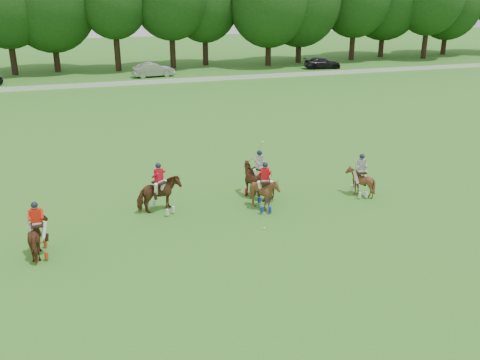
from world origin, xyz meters
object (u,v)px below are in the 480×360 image
object	(u,v)px
car_right	(322,63)
polo_red_a	(39,237)
polo_stripe_a	(259,180)
polo_stripe_b	(360,181)
car_mid	(153,70)
polo_red_b	(160,195)
polo_red_c	(265,193)
polo_ball	(264,228)

from	to	relation	value
car_right	polo_red_a	world-z (taller)	polo_red_a
polo_red_a	polo_stripe_a	xyz separation A→B (m)	(10.07, 3.17, 0.08)
car_right	polo_stripe_b	distance (m)	41.77
car_mid	polo_red_b	world-z (taller)	polo_red_b
polo_red_c	polo_ball	xyz separation A→B (m)	(-0.74, -2.07, -0.78)
car_mid	polo_red_a	bearing A→B (deg)	159.92
polo_red_c	polo_stripe_b	distance (m)	5.12
polo_red_a	polo_red_b	distance (m)	5.84
polo_red_c	polo_stripe_b	bearing A→B (deg)	2.96
car_mid	polo_stripe_b	xyz separation A→B (m)	(4.56, -38.51, -0.01)
car_right	polo_stripe_b	bearing A→B (deg)	164.99
car_mid	polo_stripe_b	world-z (taller)	polo_stripe_b
car_right	polo_red_a	xyz separation A→B (m)	(-31.12, -40.47, 0.15)
polo_stripe_a	polo_stripe_b	distance (m)	5.03
polo_red_b	polo_stripe_b	xyz separation A→B (m)	(9.82, -0.83, -0.11)
polo_red_a	polo_stripe_b	xyz separation A→B (m)	(14.95, 1.96, -0.05)
car_mid	polo_stripe_b	bearing A→B (deg)	-178.93
polo_red_c	polo_ball	size ratio (longest dim) A/B	25.64
car_mid	car_right	world-z (taller)	car_mid
car_right	polo_red_b	xyz separation A→B (m)	(-26.00, -37.68, 0.21)
polo_stripe_a	polo_ball	world-z (taller)	polo_stripe_a
polo_stripe_a	polo_stripe_b	size ratio (longest dim) A/B	1.38
polo_red_a	polo_ball	size ratio (longest dim) A/B	24.89
polo_red_c	car_right	bearing A→B (deg)	61.24
polo_red_a	polo_red_b	size ratio (longest dim) A/B	0.94
polo_red_a	polo_stripe_a	distance (m)	10.56
polo_stripe_b	polo_ball	distance (m)	6.34
polo_red_b	car_mid	bearing A→B (deg)	82.05
polo_red_b	polo_ball	size ratio (longest dim) A/B	26.49
polo_stripe_b	polo_stripe_a	bearing A→B (deg)	165.99
polo_red_b	polo_red_c	xyz separation A→B (m)	(4.71, -1.10, -0.03)
polo_ball	car_mid	bearing A→B (deg)	88.19
polo_red_a	polo_red_c	size ratio (longest dim) A/B	0.97
polo_stripe_b	polo_red_c	bearing A→B (deg)	-177.04
polo_red_c	polo_ball	bearing A→B (deg)	-109.76
polo_red_b	polo_stripe_a	world-z (taller)	polo_stripe_a
car_right	polo_red_b	world-z (taller)	polo_red_b
polo_red_c	polo_stripe_b	xyz separation A→B (m)	(5.11, 0.26, -0.07)
polo_red_a	polo_stripe_b	distance (m)	15.08
car_right	polo_ball	xyz separation A→B (m)	(-22.03, -40.85, -0.61)
polo_red_a	polo_stripe_a	size ratio (longest dim) A/B	0.76
car_mid	polo_red_b	distance (m)	38.05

